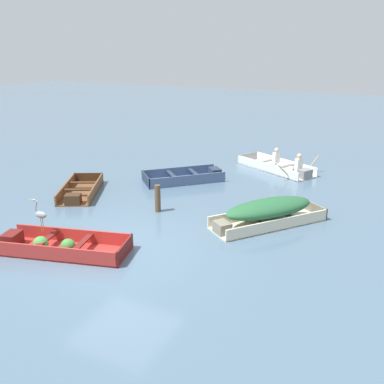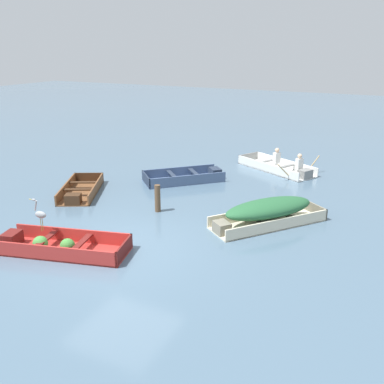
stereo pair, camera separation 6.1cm
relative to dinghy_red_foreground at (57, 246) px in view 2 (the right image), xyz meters
name	(u,v)px [view 2 (the right image)]	position (x,y,z in m)	size (l,w,h in m)	color
ground_plane	(121,247)	(1.27, 0.87, -0.15)	(80.00, 80.00, 0.00)	slate
dinghy_red_foreground	(57,246)	(0.00, 0.00, 0.00)	(3.36, 1.88, 0.41)	#AD2D28
skiff_wooden_brown_near_moored	(80,191)	(-2.35, 3.61, -0.03)	(2.17, 2.82, 0.35)	brown
skiff_slate_blue_mid_moored	(187,177)	(0.20, 6.65, -0.02)	(2.92, 2.92, 0.38)	#475B7F
skiff_cream_far_moored	(268,211)	(4.15, 3.94, 0.27)	(2.91, 3.32, 0.74)	beige
rowboat_white_with_crew	(280,167)	(2.99, 9.44, 0.03)	(3.50, 2.89, 0.92)	white
heron_on_dinghy	(40,214)	(-0.55, 0.09, 0.72)	(0.46, 0.17, 0.84)	olive
mooring_post	(158,198)	(0.83, 3.43, 0.27)	(0.18, 0.18, 0.85)	brown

